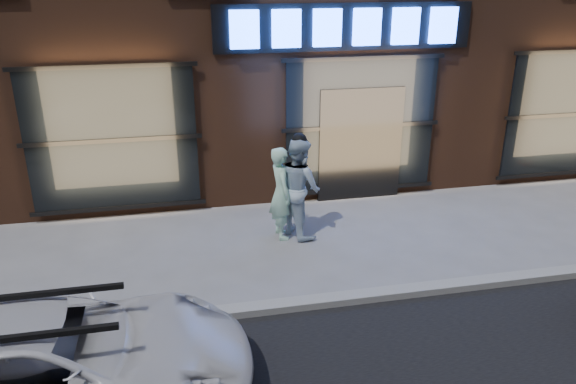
{
  "coord_description": "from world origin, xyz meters",
  "views": [
    {
      "loc": [
        -3.82,
        -6.88,
        4.66
      ],
      "look_at": [
        -2.05,
        1.6,
        1.2
      ],
      "focal_mm": 35.0,
      "sensor_mm": 36.0,
      "label": 1
    }
  ],
  "objects": [
    {
      "name": "man_cap",
      "position": [
        -1.67,
        2.44,
        0.94
      ],
      "size": [
        1.0,
        1.11,
        1.87
      ],
      "primitive_type": "imported",
      "rotation": [
        0.0,
        0.0,
        1.95
      ],
      "color": "silver",
      "rests_on": "ground"
    },
    {
      "name": "ground",
      "position": [
        0.0,
        0.0,
        0.0
      ],
      "size": [
        90.0,
        90.0,
        0.0
      ],
      "primitive_type": "plane",
      "color": "slate",
      "rests_on": "ground"
    },
    {
      "name": "white_suv",
      "position": [
        -5.33,
        -1.43,
        0.61
      ],
      "size": [
        4.42,
        2.05,
        1.23
      ],
      "primitive_type": "imported",
      "rotation": [
        0.0,
        0.0,
        1.57
      ],
      "color": "silver",
      "rests_on": "ground"
    },
    {
      "name": "man_bowtie",
      "position": [
        -2.01,
        2.4,
        0.87
      ],
      "size": [
        0.47,
        0.67,
        1.73
      ],
      "primitive_type": "imported",
      "rotation": [
        0.0,
        0.0,
        1.67
      ],
      "color": "#C2FFD8",
      "rests_on": "ground"
    },
    {
      "name": "curb",
      "position": [
        0.0,
        0.0,
        0.06
      ],
      "size": [
        60.0,
        0.25,
        0.12
      ],
      "primitive_type": "cube",
      "color": "gray",
      "rests_on": "ground"
    }
  ]
}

